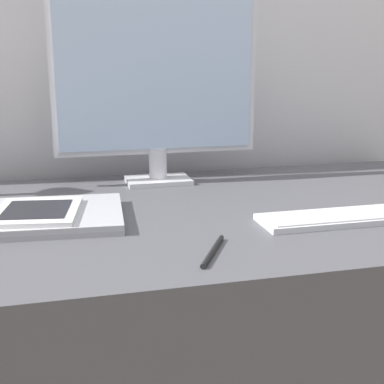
# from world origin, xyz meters

# --- Properties ---
(desk) EXTENTS (1.49, 0.77, 0.70)m
(desk) POSITION_xyz_m (0.00, 0.11, 0.35)
(desk) COLOR #4C4C51
(desk) RESTS_ON ground_plane
(monitor) EXTENTS (0.52, 0.11, 0.48)m
(monitor) POSITION_xyz_m (-0.04, 0.38, 0.96)
(monitor) COLOR silver
(monitor) RESTS_ON desk
(keyboard) EXTENTS (0.31, 0.11, 0.01)m
(keyboard) POSITION_xyz_m (0.25, -0.05, 0.71)
(keyboard) COLOR silver
(keyboard) RESTS_ON desk
(laptop) EXTENTS (0.31, 0.26, 0.02)m
(laptop) POSITION_xyz_m (-0.31, 0.10, 0.71)
(laptop) COLOR #A3A3A8
(laptop) RESTS_ON desk
(ereader) EXTENTS (0.18, 0.21, 0.01)m
(ereader) POSITION_xyz_m (-0.33, 0.08, 0.73)
(ereader) COLOR white
(ereader) RESTS_ON laptop
(pen) EXTENTS (0.08, 0.13, 0.01)m
(pen) POSITION_xyz_m (-0.04, -0.16, 0.71)
(pen) COLOR black
(pen) RESTS_ON desk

